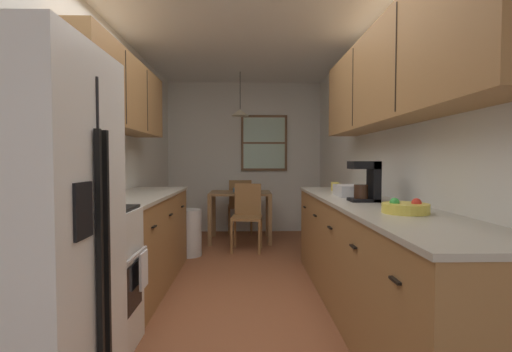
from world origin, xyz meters
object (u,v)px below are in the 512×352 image
dining_chair_near (247,213)px  dish_rack (352,191)px  microwave_over_range (56,90)px  table_serving_bowl (240,190)px  refrigerator (16,245)px  storage_canister (112,190)px  mug_by_coffeemaker (335,186)px  dining_chair_far (240,204)px  stove_range (79,282)px  coffee_maker (368,180)px  dining_table (240,200)px  fruit_bowl (405,207)px  trash_bin (189,233)px

dining_chair_near → dish_rack: 2.02m
microwave_over_range → table_serving_bowl: microwave_over_range is taller
refrigerator → dining_chair_near: refrigerator is taller
refrigerator → storage_canister: refrigerator is taller
microwave_over_range → mug_by_coffeemaker: size_ratio=5.19×
dining_chair_far → table_serving_bowl: size_ratio=4.12×
dining_chair_near → storage_canister: 2.47m
stove_range → coffee_maker: bearing=16.9°
dining_table → dining_chair_near: 0.59m
table_serving_bowl → coffee_maker: bearing=-69.1°
dish_rack → dining_table: bearing=114.6°
microwave_over_range → storage_canister: size_ratio=3.24×
refrigerator → fruit_bowl: 2.06m
refrigerator → trash_bin: 3.21m
coffee_maker → table_serving_bowl: 2.96m
microwave_over_range → storage_canister: 0.89m
dish_rack → stove_range: bearing=-152.4°
dining_table → coffee_maker: (1.05, -2.74, 0.45)m
dining_chair_near → mug_by_coffeemaker: bearing=-49.8°
dining_chair_far → microwave_over_range: bearing=-104.8°
refrigerator → dining_chair_near: 3.62m
table_serving_bowl → mug_by_coffeemaker: bearing=-58.3°
storage_canister → coffee_maker: bearing=0.3°
refrigerator → microwave_over_range: bearing=103.1°
stove_range → dining_chair_far: (0.92, 3.91, 0.03)m
refrigerator → stove_range: size_ratio=1.56×
refrigerator → dining_chair_far: 4.70m
fruit_bowl → mug_by_coffeemaker: bearing=90.9°
dining_chair_near → table_serving_bowl: 0.66m
stove_range → trash_bin: size_ratio=1.85×
mug_by_coffeemaker → dish_rack: dish_rack is taller
fruit_bowl → table_serving_bowl: fruit_bowl is taller
dining_chair_near → storage_canister: (-1.05, -2.18, 0.50)m
dining_chair_far → table_serving_bowl: dining_chair_far is taller
microwave_over_range → table_serving_bowl: bearing=72.7°
stove_range → dish_rack: stove_range is taller
dining_chair_near → dish_rack: bearing=-61.2°
dining_table → fruit_bowl: bearing=-72.5°
dining_chair_near → microwave_over_range: bearing=-112.6°
refrigerator → trash_bin: bearing=85.5°
dining_table → mug_by_coffeemaker: bearing=-58.2°
refrigerator → fruit_bowl: refrigerator is taller
mug_by_coffeemaker → microwave_over_range: bearing=-141.7°
dining_table → coffee_maker: bearing=-69.1°
table_serving_bowl → trash_bin: bearing=-125.7°
stove_range → table_serving_bowl: (0.93, 3.36, 0.30)m
stove_range → dining_table: stove_range is taller
trash_bin → coffee_maker: bearing=-47.8°
dining_chair_far → trash_bin: dining_chair_far is taller
refrigerator → dining_chair_near: bearing=74.0°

